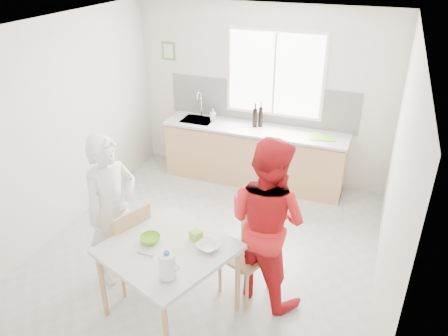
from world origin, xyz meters
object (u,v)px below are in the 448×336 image
object	(u,v)px
bowl_green	(150,239)
wine_bottle_b	(255,117)
chair_far	(249,249)
milk_jug	(168,265)
chair_left	(128,242)
wine_bottle_a	(261,117)
dining_table	(168,255)
bowl_white	(208,246)
person_red	(267,221)
person_white	(113,211)

from	to	relation	value
bowl_green	wine_bottle_b	xyz separation A→B (m)	(0.13, 3.02, 0.20)
chair_far	bowl_green	xyz separation A→B (m)	(-0.83, -0.61, 0.34)
chair_far	bowl_green	distance (m)	1.09
bowl_green	milk_jug	bearing A→B (deg)	-44.80
chair_left	wine_bottle_a	distance (m)	2.96
wine_bottle_b	wine_bottle_a	bearing A→B (deg)	28.57
dining_table	bowl_white	bearing A→B (deg)	18.59
dining_table	bowl_white	distance (m)	0.41
milk_jug	wine_bottle_b	world-z (taller)	wine_bottle_b
bowl_white	chair_far	bearing A→B (deg)	63.79
dining_table	wine_bottle_a	world-z (taller)	wine_bottle_a
wine_bottle_a	wine_bottle_b	xyz separation A→B (m)	(-0.08, -0.04, -0.01)
bowl_green	milk_jug	distance (m)	0.58
chair_far	person_red	world-z (taller)	person_red
bowl_white	bowl_green	bearing A→B (deg)	-170.26
chair_left	bowl_green	world-z (taller)	chair_left
chair_left	person_red	world-z (taller)	person_red
person_white	bowl_white	bearing A→B (deg)	-78.15
wine_bottle_b	chair_left	bearing A→B (deg)	-101.25
person_white	bowl_green	distance (m)	0.69
wine_bottle_b	chair_far	bearing A→B (deg)	-73.85
person_red	bowl_white	world-z (taller)	person_red
chair_far	wine_bottle_b	world-z (taller)	wine_bottle_b
dining_table	bowl_white	size ratio (longest dim) A/B	6.40
bowl_green	dining_table	bearing A→B (deg)	-7.18
chair_far	person_red	size ratio (longest dim) A/B	0.52
dining_table	milk_jug	xyz separation A→B (m)	(0.20, -0.38, 0.23)
person_white	bowl_green	world-z (taller)	person_white
person_white	wine_bottle_b	world-z (taller)	person_white
chair_far	bowl_white	size ratio (longest dim) A/B	4.37
person_red	bowl_green	bearing A→B (deg)	52.54
chair_far	bowl_white	world-z (taller)	chair_far
bowl_white	dining_table	bearing A→B (deg)	-161.41
person_white	person_red	distance (m)	1.66
person_red	wine_bottle_b	distance (m)	2.56
chair_far	person_white	size ratio (longest dim) A/B	0.55
chair_far	person_white	xyz separation A→B (m)	(-1.46, -0.32, 0.34)
person_white	milk_jug	world-z (taller)	person_white
wine_bottle_a	milk_jug	bearing A→B (deg)	-86.80
chair_left	person_white	size ratio (longest dim) A/B	0.58
person_white	person_red	xyz separation A→B (m)	(1.63, 0.31, 0.05)
chair_far	person_red	xyz separation A→B (m)	(0.18, -0.00, 0.40)
wine_bottle_b	bowl_green	bearing A→B (deg)	-92.53
wine_bottle_a	person_red	bearing A→B (deg)	-72.03
chair_left	person_red	distance (m)	1.53
wine_bottle_b	milk_jug	bearing A→B (deg)	-85.45
bowl_white	milk_jug	world-z (taller)	milk_jug
person_white	person_red	bearing A→B (deg)	-57.86
chair_far	milk_jug	distance (m)	1.19
chair_left	person_white	xyz separation A→B (m)	(-0.20, 0.08, 0.31)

